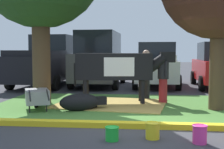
{
  "coord_description": "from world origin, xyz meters",
  "views": [
    {
      "loc": [
        0.16,
        -6.56,
        1.62
      ],
      "look_at": [
        -0.78,
        2.88,
        0.9
      ],
      "focal_mm": 49.05,
      "sensor_mm": 36.0,
      "label": 1
    }
  ],
  "objects_px": {
    "calf_lying": "(81,102)",
    "wheelbarrow": "(37,97)",
    "sedan_red": "(218,66)",
    "bucket_yellow": "(153,130)",
    "bucket_pink": "(200,134)",
    "person_visitor_near": "(163,78)",
    "bucket_green": "(112,133)",
    "pickup_truck_black": "(48,62)",
    "suv_dark_grey": "(99,59)",
    "cow_holstein": "(117,67)",
    "sedan_silver": "(157,65)",
    "person_handler": "(146,73)"
  },
  "relations": [
    {
      "from": "calf_lying",
      "to": "wheelbarrow",
      "type": "bearing_deg",
      "value": -175.86
    },
    {
      "from": "calf_lying",
      "to": "sedan_red",
      "type": "height_order",
      "value": "sedan_red"
    },
    {
      "from": "bucket_yellow",
      "to": "bucket_pink",
      "type": "xyz_separation_m",
      "value": [
        0.82,
        -0.21,
        0.01
      ]
    },
    {
      "from": "person_visitor_near",
      "to": "bucket_pink",
      "type": "height_order",
      "value": "person_visitor_near"
    },
    {
      "from": "person_visitor_near",
      "to": "bucket_yellow",
      "type": "bearing_deg",
      "value": -96.47
    },
    {
      "from": "bucket_green",
      "to": "pickup_truck_black",
      "type": "relative_size",
      "value": 0.05
    },
    {
      "from": "suv_dark_grey",
      "to": "wheelbarrow",
      "type": "bearing_deg",
      "value": -97.71
    },
    {
      "from": "person_visitor_near",
      "to": "bucket_green",
      "type": "relative_size",
      "value": 5.7
    },
    {
      "from": "cow_holstein",
      "to": "pickup_truck_black",
      "type": "height_order",
      "value": "pickup_truck_black"
    },
    {
      "from": "bucket_yellow",
      "to": "sedan_silver",
      "type": "height_order",
      "value": "sedan_silver"
    },
    {
      "from": "person_visitor_near",
      "to": "bucket_pink",
      "type": "bearing_deg",
      "value": -84.9
    },
    {
      "from": "bucket_green",
      "to": "suv_dark_grey",
      "type": "distance_m",
      "value": 9.0
    },
    {
      "from": "person_handler",
      "to": "bucket_green",
      "type": "distance_m",
      "value": 5.08
    },
    {
      "from": "sedan_silver",
      "to": "pickup_truck_black",
      "type": "bearing_deg",
      "value": -177.93
    },
    {
      "from": "wheelbarrow",
      "to": "pickup_truck_black",
      "type": "height_order",
      "value": "pickup_truck_black"
    },
    {
      "from": "cow_holstein",
      "to": "wheelbarrow",
      "type": "xyz_separation_m",
      "value": [
        -2.09,
        -1.34,
        -0.76
      ]
    },
    {
      "from": "wheelbarrow",
      "to": "pickup_truck_black",
      "type": "relative_size",
      "value": 0.29
    },
    {
      "from": "person_handler",
      "to": "wheelbarrow",
      "type": "xyz_separation_m",
      "value": [
        -2.98,
        -2.39,
        -0.51
      ]
    },
    {
      "from": "calf_lying",
      "to": "suv_dark_grey",
      "type": "distance_m",
      "value": 6.23
    },
    {
      "from": "bucket_yellow",
      "to": "wheelbarrow",
      "type": "bearing_deg",
      "value": 141.82
    },
    {
      "from": "bucket_yellow",
      "to": "bucket_pink",
      "type": "height_order",
      "value": "bucket_pink"
    },
    {
      "from": "sedan_silver",
      "to": "sedan_red",
      "type": "xyz_separation_m",
      "value": [
        2.71,
        -0.31,
        0.0
      ]
    },
    {
      "from": "bucket_green",
      "to": "bucket_pink",
      "type": "bearing_deg",
      "value": -0.52
    },
    {
      "from": "cow_holstein",
      "to": "sedan_silver",
      "type": "height_order",
      "value": "sedan_silver"
    },
    {
      "from": "person_handler",
      "to": "person_visitor_near",
      "type": "distance_m",
      "value": 1.0
    },
    {
      "from": "calf_lying",
      "to": "wheelbarrow",
      "type": "height_order",
      "value": "wheelbarrow"
    },
    {
      "from": "sedan_red",
      "to": "bucket_pink",
      "type": "bearing_deg",
      "value": -105.33
    },
    {
      "from": "person_handler",
      "to": "suv_dark_grey",
      "type": "bearing_deg",
      "value": 119.15
    },
    {
      "from": "bucket_pink",
      "to": "sedan_red",
      "type": "distance_m",
      "value": 8.95
    },
    {
      "from": "person_visitor_near",
      "to": "wheelbarrow",
      "type": "distance_m",
      "value": 3.85
    },
    {
      "from": "cow_holstein",
      "to": "pickup_truck_black",
      "type": "xyz_separation_m",
      "value": [
        -3.72,
        4.77,
        -0.03
      ]
    },
    {
      "from": "calf_lying",
      "to": "bucket_pink",
      "type": "relative_size",
      "value": 4.02
    },
    {
      "from": "sedan_red",
      "to": "person_visitor_near",
      "type": "bearing_deg",
      "value": -121.53
    },
    {
      "from": "bucket_green",
      "to": "bucket_yellow",
      "type": "xyz_separation_m",
      "value": [
        0.74,
        0.19,
        0.03
      ]
    },
    {
      "from": "cow_holstein",
      "to": "wheelbarrow",
      "type": "relative_size",
      "value": 1.98
    },
    {
      "from": "wheelbarrow",
      "to": "sedan_silver",
      "type": "bearing_deg",
      "value": 60.83
    },
    {
      "from": "calf_lying",
      "to": "person_handler",
      "type": "xyz_separation_m",
      "value": [
        1.78,
        2.3,
        0.66
      ]
    },
    {
      "from": "bucket_green",
      "to": "suv_dark_grey",
      "type": "xyz_separation_m",
      "value": [
        -1.47,
        8.81,
        1.13
      ]
    },
    {
      "from": "cow_holstein",
      "to": "person_handler",
      "type": "height_order",
      "value": "person_handler"
    },
    {
      "from": "bucket_green",
      "to": "sedan_silver",
      "type": "distance_m",
      "value": 9.01
    },
    {
      "from": "person_visitor_near",
      "to": "pickup_truck_black",
      "type": "distance_m",
      "value": 6.87
    },
    {
      "from": "calf_lying",
      "to": "bucket_pink",
      "type": "height_order",
      "value": "calf_lying"
    },
    {
      "from": "pickup_truck_black",
      "to": "suv_dark_grey",
      "type": "distance_m",
      "value": 2.48
    },
    {
      "from": "person_visitor_near",
      "to": "pickup_truck_black",
      "type": "xyz_separation_m",
      "value": [
        -5.13,
        4.56,
        0.31
      ]
    },
    {
      "from": "wheelbarrow",
      "to": "suv_dark_grey",
      "type": "relative_size",
      "value": 0.34
    },
    {
      "from": "sedan_silver",
      "to": "bucket_pink",
      "type": "bearing_deg",
      "value": -87.72
    },
    {
      "from": "bucket_yellow",
      "to": "suv_dark_grey",
      "type": "relative_size",
      "value": 0.07
    },
    {
      "from": "cow_holstein",
      "to": "sedan_silver",
      "type": "relative_size",
      "value": 0.7
    },
    {
      "from": "sedan_red",
      "to": "wheelbarrow",
      "type": "bearing_deg",
      "value": -136.11
    },
    {
      "from": "bucket_green",
      "to": "wheelbarrow",
      "type": "bearing_deg",
      "value": 131.76
    }
  ]
}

